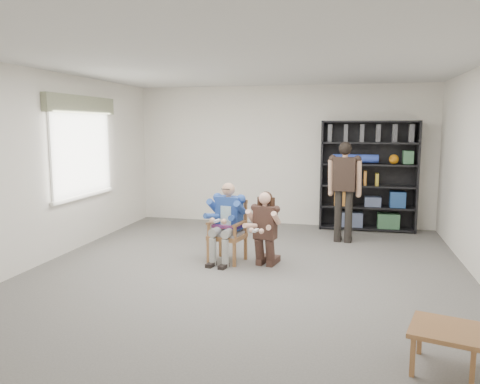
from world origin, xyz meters
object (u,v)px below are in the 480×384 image
(side_table, at_px, (444,349))
(standing_man, at_px, (344,193))
(kneeling_woman, at_px, (264,229))
(armchair, at_px, (227,231))
(bookshelf, at_px, (368,176))
(seated_man, at_px, (227,222))

(side_table, bearing_deg, standing_man, 101.67)
(kneeling_woman, bearing_deg, side_table, -41.02)
(armchair, bearing_deg, bookshelf, 63.23)
(side_table, bearing_deg, kneeling_woman, 127.80)
(armchair, xyz_separation_m, bookshelf, (2.09, 2.68, 0.59))
(bookshelf, xyz_separation_m, standing_man, (-0.44, -1.10, -0.18))
(seated_man, distance_m, standing_man, 2.31)
(armchair, xyz_separation_m, standing_man, (1.66, 1.59, 0.41))
(bookshelf, distance_m, standing_man, 1.20)
(seated_man, bearing_deg, bookshelf, 63.23)
(armchair, height_order, side_table, armchair)
(armchair, relative_size, bookshelf, 0.44)
(standing_man, distance_m, side_table, 4.36)
(seated_man, height_order, side_table, seated_man)
(armchair, relative_size, kneeling_woman, 0.84)
(bookshelf, bearing_deg, standing_man, -111.68)
(seated_man, relative_size, bookshelf, 0.57)
(armchair, relative_size, standing_man, 0.53)
(bookshelf, xyz_separation_m, side_table, (0.43, -5.32, -0.86))
(armchair, distance_m, seated_man, 0.14)
(seated_man, bearing_deg, kneeling_woman, -0.51)
(armchair, bearing_deg, seated_man, 0.00)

